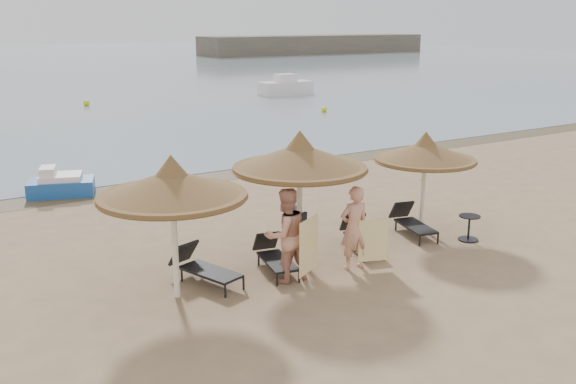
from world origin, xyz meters
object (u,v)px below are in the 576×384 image
object	(u,v)px
palapa_center	(300,158)
lounger_far_right	(411,221)
lounger_near_left	(274,255)
lounger_near_right	(360,235)
lounger_far_left	(202,266)
palapa_right	(425,152)
side_table	(469,229)
palapa_left	(172,185)
pedal_boat	(60,184)
person_left	(286,228)
person_right	(354,221)

from	to	relation	value
palapa_center	lounger_far_right	size ratio (longest dim) A/B	1.73
palapa_center	lounger_near_left	size ratio (longest dim) A/B	1.77
lounger_near_left	lounger_near_right	distance (m)	2.48
lounger_far_left	lounger_near_left	bearing A→B (deg)	-24.89
palapa_right	lounger_far_right	size ratio (longest dim) A/B	1.50
lounger_near_right	side_table	size ratio (longest dim) A/B	2.76
lounger_far_right	lounger_near_left	bearing A→B (deg)	-162.67
palapa_right	side_table	bearing A→B (deg)	-72.25
lounger_near_left	palapa_left	bearing A→B (deg)	-163.39
lounger_near_left	lounger_far_right	distance (m)	4.29
lounger_near_left	side_table	world-z (taller)	lounger_near_left
palapa_center	lounger_far_right	world-z (taller)	palapa_center
palapa_center	pedal_boat	distance (m)	9.66
palapa_center	lounger_near_right	xyz separation A→B (m)	(1.68, -0.13, -2.08)
palapa_center	side_table	distance (m)	4.99
palapa_right	lounger_near_right	distance (m)	2.90
palapa_left	lounger_far_right	size ratio (longest dim) A/B	1.66
side_table	pedal_boat	bearing A→B (deg)	127.68
lounger_far_right	palapa_right	bearing A→B (deg)	29.94
lounger_near_right	pedal_boat	world-z (taller)	pedal_boat
palapa_right	person_left	distance (m)	5.07
palapa_right	lounger_far_left	distance (m)	6.65
palapa_right	lounger_near_left	xyz separation A→B (m)	(-4.77, -0.36, -1.77)
palapa_left	lounger_far_right	world-z (taller)	palapa_left
lounger_far_left	person_left	world-z (taller)	person_left
side_table	person_left	bearing A→B (deg)	177.27
palapa_center	person_left	distance (m)	1.76
palapa_center	pedal_boat	world-z (taller)	palapa_center
palapa_right	person_right	world-z (taller)	palapa_right
person_left	palapa_left	bearing A→B (deg)	-11.15
palapa_left	side_table	xyz separation A→B (m)	(7.58, -0.70, -2.02)
palapa_right	lounger_far_left	size ratio (longest dim) A/B	1.45
person_right	palapa_left	bearing A→B (deg)	-3.90
lounger_far_right	person_right	size ratio (longest dim) A/B	0.80
palapa_left	palapa_center	size ratio (longest dim) A/B	0.96
lounger_near_right	lounger_near_left	bearing A→B (deg)	-160.63
side_table	person_right	world-z (taller)	person_right
lounger_far_left	person_left	size ratio (longest dim) A/B	0.78
lounger_near_right	lounger_far_right	bearing A→B (deg)	23.23
lounger_near_left	lounger_near_right	xyz separation A→B (m)	(2.48, 0.06, 0.01)
palapa_center	person_left	xyz separation A→B (m)	(-0.90, -0.86, -1.24)
lounger_near_right	person_right	size ratio (longest dim) A/B	0.81
palapa_left	person_right	world-z (taller)	palapa_left
lounger_near_left	pedal_boat	xyz separation A→B (m)	(-2.51, 9.04, 0.01)
palapa_center	palapa_left	bearing A→B (deg)	-172.73
person_left	lounger_far_right	bearing A→B (deg)	-168.68
palapa_right	side_table	xyz separation A→B (m)	(0.41, -1.27, -1.80)
lounger_far_left	pedal_boat	world-z (taller)	pedal_boat
palapa_left	lounger_near_left	size ratio (longest dim) A/B	1.70
person_right	palapa_right	bearing A→B (deg)	-153.10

